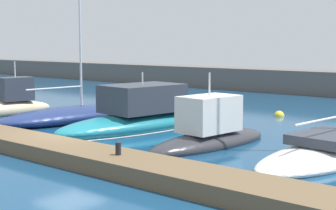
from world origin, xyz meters
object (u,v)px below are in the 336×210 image
motorboat_teal_third (142,116)px  dock_bollard (118,149)px  sailboat_white_fifth (335,150)px  mooring_buoy_yellow (279,116)px  motorboat_charcoal_fourth (210,133)px  sailboat_navy_second (71,114)px  motorboat_sand_nearest (9,105)px

motorboat_teal_third → dock_bollard: (5.47, -7.02, 0.14)m
sailboat_white_fifth → mooring_buoy_yellow: size_ratio=26.19×
motorboat_teal_third → sailboat_white_fifth: bearing=-82.2°
motorboat_charcoal_fourth → mooring_buoy_yellow: 10.41m
sailboat_navy_second → dock_bollard: (10.35, -6.29, 0.38)m
sailboat_navy_second → sailboat_white_fifth: (15.16, 0.88, -0.18)m
motorboat_charcoal_fourth → mooring_buoy_yellow: size_ratio=11.32×
motorboat_sand_nearest → dock_bollard: 16.60m
motorboat_sand_nearest → motorboat_charcoal_fourth: bearing=-83.0°
sailboat_white_fifth → dock_bollard: size_ratio=37.85×
dock_bollard → mooring_buoy_yellow: bearing=98.2°
motorboat_teal_third → sailboat_white_fifth: sailboat_white_fifth is taller
mooring_buoy_yellow → dock_bollard: size_ratio=1.45×
sailboat_navy_second → dock_bollard: sailboat_navy_second is taller
sailboat_white_fifth → dock_bollard: bearing=151.4°
sailboat_white_fifth → motorboat_charcoal_fourth: bearing=111.0°
mooring_buoy_yellow → dock_bollard: 16.12m
motorboat_charcoal_fourth → mooring_buoy_yellow: (-2.11, 10.18, -0.55)m
motorboat_teal_third → sailboat_navy_second: bearing=105.6°
motorboat_charcoal_fourth → sailboat_white_fifth: (5.02, 1.42, -0.30)m
motorboat_teal_third → dock_bollard: size_ratio=24.09×
sailboat_white_fifth → dock_bollard: sailboat_white_fifth is taller
motorboat_teal_third → mooring_buoy_yellow: 9.48m
motorboat_sand_nearest → sailboat_navy_second: size_ratio=0.33×
mooring_buoy_yellow → dock_bollard: (2.31, -15.93, 0.80)m
motorboat_teal_third → motorboat_charcoal_fourth: bearing=-96.6°
motorboat_sand_nearest → sailboat_navy_second: (5.27, 0.67, -0.15)m
dock_bollard → sailboat_navy_second: bearing=148.7°
sailboat_navy_second → motorboat_charcoal_fourth: 10.16m
sailboat_white_fifth → sailboat_navy_second: bearing=98.6°
dock_bollard → motorboat_teal_third: bearing=127.9°
motorboat_teal_third → sailboat_white_fifth: (10.28, 0.14, -0.41)m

